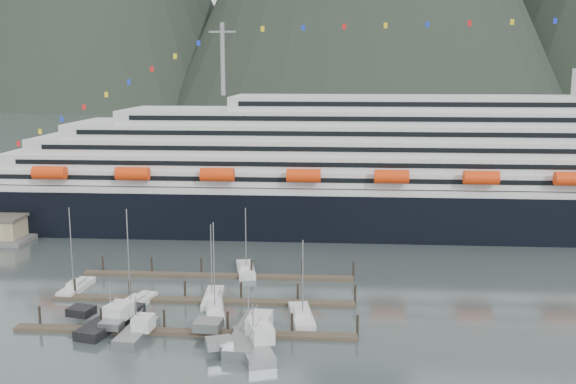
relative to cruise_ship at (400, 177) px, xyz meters
name	(u,v)px	position (x,y,z in m)	size (l,w,h in m)	color
ground	(231,309)	(-30.03, -54.94, -12.04)	(1600.00, 1600.00, 0.00)	#455151
cruise_ship	(400,177)	(0.00, 0.00, 0.00)	(210.00, 30.40, 50.30)	black
dock_near	(184,332)	(-34.95, -64.89, -11.73)	(48.18, 2.28, 3.20)	#42382A
dock_mid	(203,300)	(-34.95, -51.89, -11.73)	(48.18, 2.28, 3.20)	#42382A
dock_far	(218,275)	(-34.95, -38.89, -11.73)	(48.18, 2.28, 3.20)	#42382A
sailboat_a	(76,288)	(-57.03, -47.92, -11.60)	(3.31, 9.46, 14.70)	silver
sailboat_b	(134,304)	(-45.06, -55.05, -11.60)	(4.96, 10.60, 16.14)	silver
sailboat_c	(213,298)	(-33.49, -51.25, -11.62)	(3.32, 9.87, 13.09)	silver
sailboat_d	(215,310)	(-32.22, -56.57, -11.62)	(4.88, 11.08, 14.67)	silver
sailboat_f	(246,270)	(-30.32, -35.89, -11.61)	(4.83, 10.38, 12.62)	silver
sailboat_h	(302,317)	(-18.98, -58.36, -11.61)	(4.60, 10.40, 12.81)	silver
trawler_a	(110,319)	(-46.20, -62.70, -11.13)	(10.19, 13.57, 7.19)	black
trawler_b	(136,331)	(-41.31, -66.39, -11.20)	(7.65, 10.03, 6.32)	gray
trawler_c	(248,333)	(-25.93, -66.16, -11.09)	(10.75, 15.19, 7.64)	gray
trawler_d	(252,345)	(-24.81, -69.99, -11.14)	(9.79, 12.25, 6.99)	gray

